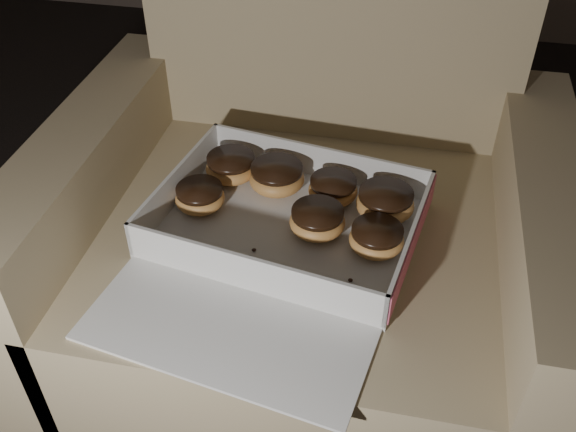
# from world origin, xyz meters

# --- Properties ---
(armchair) EXTENTS (0.85, 0.71, 0.88)m
(armchair) POSITION_xyz_m (0.22, 0.61, 0.28)
(armchair) COLOR #988861
(armchair) RESTS_ON floor
(bakery_box) EXTENTS (0.47, 0.52, 0.07)m
(bakery_box) POSITION_xyz_m (0.20, 0.49, 0.41)
(bakery_box) COLOR silver
(bakery_box) RESTS_ON armchair
(donut_a) EXTENTS (0.09, 0.09, 0.05)m
(donut_a) POSITION_xyz_m (0.16, 0.62, 0.43)
(donut_a) COLOR gold
(donut_a) RESTS_ON bakery_box
(donut_b) EXTENTS (0.09, 0.09, 0.05)m
(donut_b) POSITION_xyz_m (0.35, 0.59, 0.43)
(donut_b) COLOR gold
(donut_b) RESTS_ON bakery_box
(donut_c) EXTENTS (0.08, 0.08, 0.04)m
(donut_c) POSITION_xyz_m (0.05, 0.55, 0.42)
(donut_c) COLOR gold
(donut_c) RESTS_ON bakery_box
(donut_d) EXTENTS (0.08, 0.08, 0.04)m
(donut_d) POSITION_xyz_m (0.34, 0.50, 0.43)
(donut_d) COLOR gold
(donut_d) RESTS_ON bakery_box
(donut_e) EXTENTS (0.09, 0.09, 0.04)m
(donut_e) POSITION_xyz_m (0.08, 0.63, 0.43)
(donut_e) COLOR gold
(donut_e) RESTS_ON bakery_box
(donut_f) EXTENTS (0.08, 0.08, 0.04)m
(donut_f) POSITION_xyz_m (0.26, 0.61, 0.43)
(donut_f) COLOR gold
(donut_f) RESTS_ON bakery_box
(donut_g) EXTENTS (0.09, 0.09, 0.04)m
(donut_g) POSITION_xyz_m (0.25, 0.52, 0.43)
(donut_g) COLOR gold
(donut_g) RESTS_ON bakery_box
(crumb_a) EXTENTS (0.01, 0.01, 0.00)m
(crumb_a) POSITION_xyz_m (0.16, 0.46, 0.41)
(crumb_a) COLOR black
(crumb_a) RESTS_ON bakery_box
(crumb_b) EXTENTS (0.01, 0.01, 0.00)m
(crumb_b) POSITION_xyz_m (0.34, 0.37, 0.41)
(crumb_b) COLOR black
(crumb_b) RESTS_ON bakery_box
(crumb_c) EXTENTS (0.01, 0.01, 0.00)m
(crumb_c) POSITION_xyz_m (0.31, 0.43, 0.41)
(crumb_c) COLOR black
(crumb_c) RESTS_ON bakery_box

